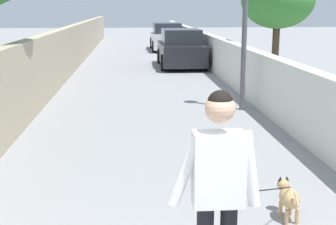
{
  "coord_description": "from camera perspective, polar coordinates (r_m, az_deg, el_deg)",
  "views": [
    {
      "loc": [
        -2.04,
        0.43,
        2.42
      ],
      "look_at": [
        4.14,
        -0.06,
        1.0
      ],
      "focal_mm": 49.38,
      "sensor_mm": 36.0,
      "label": 1
    }
  ],
  "objects": [
    {
      "name": "ground_plane",
      "position": [
        16.23,
        -2.95,
        4.31
      ],
      "size": [
        80.0,
        80.0,
        0.0
      ],
      "primitive_type": "plane",
      "color": "gray"
    },
    {
      "name": "wall_left",
      "position": [
        14.32,
        -13.9,
        6.25
      ],
      "size": [
        48.0,
        0.3,
        1.71
      ],
      "primitive_type": "cube",
      "color": "tan",
      "rests_on": "ground"
    },
    {
      "name": "fence_right",
      "position": [
        14.51,
        8.23,
        5.83
      ],
      "size": [
        48.0,
        0.3,
        1.33
      ],
      "primitive_type": "cube",
      "color": "silver",
      "rests_on": "ground"
    },
    {
      "name": "person_skateboarder",
      "position": [
        3.49,
        6.19,
        -9.01
      ],
      "size": [
        0.22,
        0.71,
        1.76
      ],
      "color": "black",
      "rests_on": "skateboard"
    },
    {
      "name": "dog",
      "position": [
        5.61,
        14.6,
        -10.01
      ],
      "size": [
        1.98,
        1.28,
        1.06
      ],
      "color": "tan",
      "rests_on": "ground"
    },
    {
      "name": "car_near",
      "position": [
        19.16,
        1.6,
        7.79
      ],
      "size": [
        3.89,
        1.8,
        1.54
      ],
      "color": "black",
      "rests_on": "ground"
    },
    {
      "name": "car_far",
      "position": [
        26.72,
        -0.15,
        9.25
      ],
      "size": [
        4.26,
        1.8,
        1.54
      ],
      "color": "silver",
      "rests_on": "ground"
    }
  ]
}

